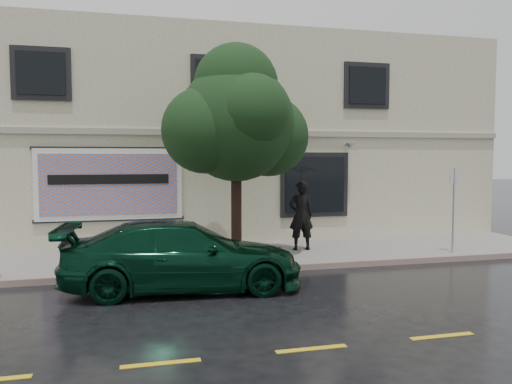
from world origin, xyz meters
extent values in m
plane|color=black|center=(0.00, 0.00, 0.00)|extent=(90.00, 90.00, 0.00)
cube|color=gray|center=(0.00, 3.25, 0.07)|extent=(20.00, 3.50, 0.15)
cube|color=slate|center=(0.00, 1.50, 0.07)|extent=(20.00, 0.18, 0.16)
cube|color=gold|center=(0.00, -3.50, 0.01)|extent=(19.00, 0.12, 0.01)
cube|color=beige|center=(0.00, 9.00, 3.50)|extent=(20.00, 8.00, 7.00)
cube|color=#9E9984|center=(0.00, 4.96, 3.60)|extent=(20.00, 0.12, 0.18)
cube|color=black|center=(3.20, 4.96, 1.95)|extent=(2.30, 0.10, 2.10)
cube|color=black|center=(3.20, 4.90, 1.95)|extent=(2.00, 0.05, 1.80)
cube|color=black|center=(-5.00, 4.90, 5.20)|extent=(1.30, 0.05, 1.20)
cube|color=black|center=(0.00, 4.90, 5.20)|extent=(1.30, 0.05, 1.20)
cube|color=black|center=(5.00, 4.90, 5.20)|extent=(1.30, 0.05, 1.20)
cube|color=white|center=(-3.20, 4.93, 2.05)|extent=(4.20, 0.06, 2.10)
cube|color=orange|center=(-3.20, 4.89, 2.05)|extent=(3.90, 0.04, 1.80)
cube|color=black|center=(-3.20, 4.96, 1.00)|extent=(4.30, 0.10, 0.10)
cube|color=black|center=(-3.20, 4.96, 3.10)|extent=(4.30, 0.10, 0.10)
cube|color=black|center=(-3.20, 4.86, 2.20)|extent=(3.40, 0.02, 0.28)
imported|color=black|center=(-1.52, 0.33, 0.74)|extent=(5.22, 2.58, 1.48)
imported|color=black|center=(2.19, 3.34, 1.16)|extent=(0.76, 0.51, 2.02)
imported|color=black|center=(2.19, 3.34, 2.55)|extent=(1.06, 1.06, 0.77)
cylinder|color=black|center=(0.08, 2.43, 1.41)|extent=(0.27, 0.27, 2.53)
sphere|color=black|center=(0.08, 2.43, 3.73)|extent=(3.03, 3.03, 3.03)
cylinder|color=#999EA1|center=(6.20, 1.90, 1.35)|extent=(0.05, 0.05, 2.39)
cube|color=silver|center=(6.20, 1.90, 2.31)|extent=(0.30, 0.04, 0.39)
camera|label=1|loc=(-2.53, -10.31, 2.85)|focal=35.00mm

